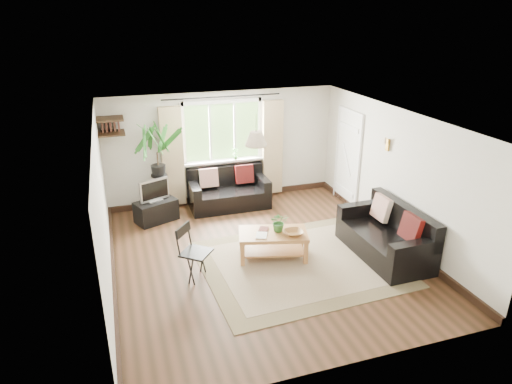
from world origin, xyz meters
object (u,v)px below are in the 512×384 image
object	(u,v)px
tv_stand	(156,211)
sofa_right	(385,233)
coffee_table	(273,245)
palm_stand	(159,171)
folding_chair	(196,254)
sofa_back	(229,190)

from	to	relation	value
tv_stand	sofa_right	bearing A→B (deg)	-58.66
coffee_table	palm_stand	distance (m)	2.93
folding_chair	sofa_right	bearing A→B (deg)	-55.47
sofa_right	folding_chair	distance (m)	3.21
sofa_back	tv_stand	bearing A→B (deg)	-170.69
tv_stand	folding_chair	bearing A→B (deg)	-103.55
palm_stand	folding_chair	distance (m)	2.67
sofa_back	coffee_table	bearing A→B (deg)	-85.59
sofa_right	palm_stand	bearing A→B (deg)	-131.00
sofa_back	tv_stand	distance (m)	1.60
tv_stand	palm_stand	world-z (taller)	palm_stand
palm_stand	folding_chair	xyz separation A→B (m)	(0.23, -2.61, -0.51)
coffee_table	sofa_back	bearing A→B (deg)	93.85
folding_chair	sofa_back	bearing A→B (deg)	14.31
sofa_right	palm_stand	xyz separation A→B (m)	(-3.43, 2.88, 0.54)
tv_stand	sofa_back	bearing A→B (deg)	-13.68
sofa_right	folding_chair	world-z (taller)	folding_chair
sofa_right	coffee_table	distance (m)	1.92
sofa_right	coffee_table	size ratio (longest dim) A/B	1.56
sofa_back	coffee_table	xyz separation A→B (m)	(0.16, -2.33, -0.16)
sofa_right	coffee_table	xyz separation A→B (m)	(-1.84, 0.52, -0.19)
palm_stand	folding_chair	size ratio (longest dim) A/B	2.16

